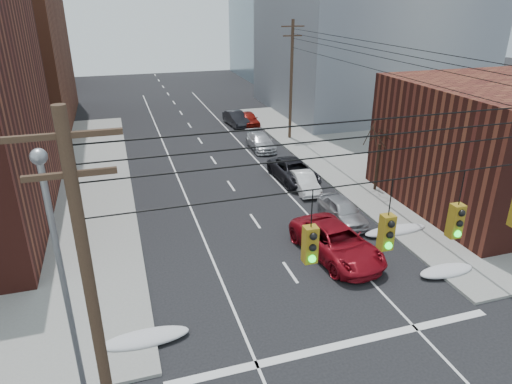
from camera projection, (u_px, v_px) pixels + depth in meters
sidewalk_ne at (496, 142)px, 43.59m from camera, size 40.00×40.00×0.15m
building_office at (371, 0)px, 52.21m from camera, size 22.00×20.00×25.00m
building_glass at (300, 8)px, 76.15m from camera, size 20.00×18.00×22.00m
utility_pole_left at (97, 328)px, 10.56m from camera, size 2.20×0.28×11.00m
utility_pole_far at (291, 79)px, 42.40m from camera, size 2.20×0.28×11.00m
traffic_signals at (423, 225)px, 12.34m from camera, size 17.00×0.42×2.02m
street_light at (62, 275)px, 13.01m from camera, size 0.44×0.44×9.32m
bare_tree at (378, 160)px, 31.79m from camera, size 2.09×2.20×4.93m
snow_nw at (146, 338)px, 18.32m from camera, size 3.50×1.08×0.42m
snow_ne at (446, 271)px, 22.82m from camera, size 3.00×1.08×0.42m
snow_east_far at (395, 230)px, 26.76m from camera, size 4.00×1.08×0.42m
red_pickup at (337, 242)px, 24.17m from camera, size 3.63×6.44×1.70m
parked_car_a at (342, 210)px, 28.01m from camera, size 1.80×4.39×1.49m
parked_car_b at (304, 182)px, 32.53m from camera, size 1.72×4.07×1.31m
parked_car_c at (294, 171)px, 34.25m from camera, size 2.79×5.61×1.53m
parked_car_d at (260, 142)px, 41.47m from camera, size 2.05×4.83×1.39m
parked_car_e at (249, 119)px, 49.02m from camera, size 1.78×4.28×1.45m
parked_car_f at (236, 119)px, 48.99m from camera, size 2.03×4.71×1.51m
lot_car_a at (9, 189)px, 30.72m from camera, size 4.68×2.43×1.47m
lot_car_b at (7, 194)px, 29.99m from camera, size 5.92×4.29×1.50m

